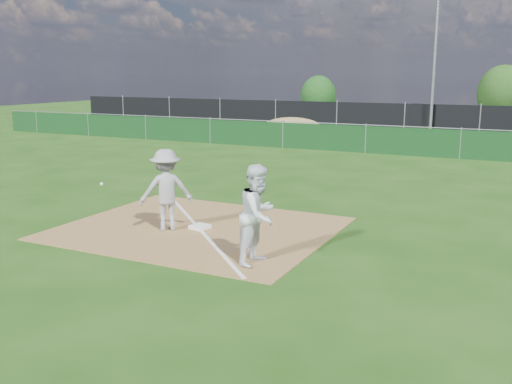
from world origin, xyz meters
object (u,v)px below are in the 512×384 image
Objects in this scene: car_left at (327,112)px; tree_left at (318,96)px; light_pole at (434,63)px; first_base at (200,227)px; play_at_first at (166,190)px; car_mid at (423,116)px; car_right at (508,120)px; tree_mid at (503,93)px; runner at (259,214)px.

tree_left is (-2.20, 4.19, 0.90)m from car_left.
first_base is (-1.44, -21.73, -3.94)m from light_pole.
car_mid is at bearing 88.74° from play_at_first.
light_pole is 6.79m from car_mid.
car_right is (3.68, 5.02, -3.26)m from light_pole.
light_pole reaches higher than tree_left.
tree_mid reaches higher than first_base.
tree_left is 13.21m from tree_mid.
light_pole reaches higher than tree_mid.
light_pole is 20.92× the size of first_base.
car_right is 1.23× the size of tree_mid.
car_right is at bearing 53.77° from light_pole.
first_base is at bearing 33.04° from play_at_first.
first_base is 0.12× the size of tree_left.
play_at_first is at bearing -75.73° from tree_left.
tree_mid is at bearing 75.90° from light_pole.
car_right is (11.69, -0.71, -0.06)m from car_left.
car_right is (5.12, 26.75, 0.68)m from first_base.
car_mid is at bearing -99.30° from car_left.
play_at_first is 27.92m from car_mid.
tree_mid is (2.90, 11.53, -1.91)m from light_pole.
light_pole is 23.47m from runner.
car_mid is at bearing 93.97° from car_right.
car_left is at bearing 103.46° from first_base.
tree_left is at bearing -173.00° from tree_mid.
first_base is 0.20× the size of runner.
play_at_first is at bearing -179.49° from car_right.
play_at_first is at bearing 72.95° from runner.
play_at_first is 27.75m from car_right.
car_right is at bearing -19.42° from tree_left.
tree_mid reaches higher than car_left.
first_base is 32.88m from tree_left.
car_left is (-8.01, 5.73, -3.20)m from light_pole.
tree_left reaches higher than car_right.
light_pole is 1.76× the size of car_mid.
tree_left is 0.81× the size of tree_mid.
runner is at bearing -93.45° from tree_mid.
car_right is 6.69m from tree_mid.
play_at_first is 33.08m from tree_left.
tree_mid is at bearing 19.32° from car_right.
car_mid is (-2.24, 29.04, -0.18)m from runner.
first_base is 0.08× the size of car_left.
car_mid is at bearing 90.01° from first_base.
car_mid is at bearing -127.08° from tree_mid.
car_left is (-5.95, 27.86, -0.14)m from play_at_first.
light_pole is at bearing -179.87° from car_mid.
tree_mid is (10.90, 5.80, 1.29)m from car_left.
car_right is at bearing -103.26° from car_left.
tree_mid is at bearing 81.63° from play_at_first.
first_base is 2.85m from runner.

